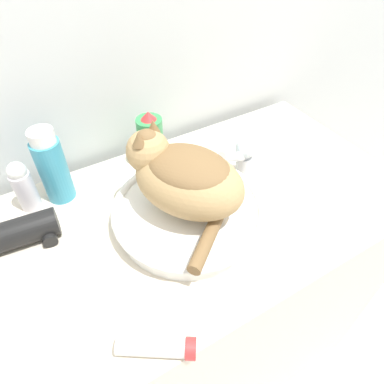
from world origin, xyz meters
TOP-DOWN VIEW (x-y plane):
  - wall_back at (0.00, 0.64)m, footprint 8.00×0.05m
  - vanity_counter at (0.00, 0.29)m, footprint 1.04×0.58m
  - sink_basin at (-0.05, 0.27)m, footprint 0.35×0.35m
  - cat at (-0.06, 0.28)m, footprint 0.27×0.32m
  - faucet at (0.14, 0.33)m, footprint 0.14×0.07m
  - spray_bottle_trigger at (-0.03, 0.50)m, footprint 0.07×0.07m
  - mouthwash_bottle at (-0.29, 0.50)m, footprint 0.07×0.07m
  - deodorant_stick at (-0.36, 0.50)m, footprint 0.05×0.05m
  - cream_tube at (-0.25, 0.04)m, footprint 0.13×0.10m
  - hair_dryer at (-0.40, 0.40)m, footprint 0.19×0.09m

SIDE VIEW (x-z plane):
  - vanity_counter at x=0.00m, z-range 0.00..0.88m
  - cream_tube at x=-0.25m, z-range 0.87..0.91m
  - sink_basin at x=-0.05m, z-range 0.88..0.93m
  - hair_dryer at x=-0.40m, z-range 0.87..0.94m
  - deodorant_stick at x=-0.36m, z-range 0.88..1.01m
  - faucet at x=0.14m, z-range 0.88..1.01m
  - spray_bottle_trigger at x=-0.03m, z-range 0.87..1.03m
  - mouthwash_bottle at x=-0.29m, z-range 0.87..1.07m
  - cat at x=-0.06m, z-range 0.92..1.10m
  - wall_back at x=0.00m, z-range 0.00..2.40m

